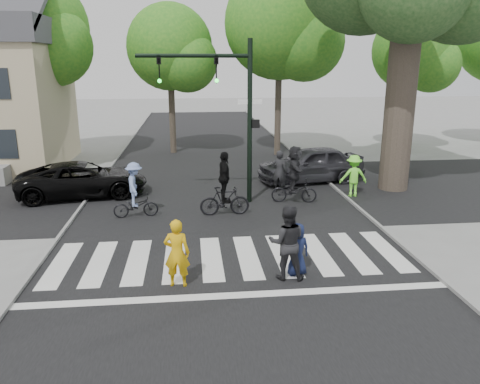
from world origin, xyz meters
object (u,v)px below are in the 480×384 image
object	(u,v)px
traffic_signal	(227,99)
car_grey	(310,164)
cyclist_left	(135,194)
cyclist_mid	(225,190)
pedestrian_child	(297,249)
pedestrian_adult	(287,243)
pedestrian_woman	(177,253)
car_suv	(83,179)
cyclist_right	(294,178)

from	to	relation	value
traffic_signal	car_grey	distance (m)	5.77
cyclist_left	cyclist_mid	size ratio (longest dim) A/B	0.85
pedestrian_child	pedestrian_adult	world-z (taller)	pedestrian_adult
pedestrian_woman	car_suv	world-z (taller)	pedestrian_woman
pedestrian_woman	pedestrian_child	size ratio (longest dim) A/B	1.23
cyclist_left	cyclist_mid	distance (m)	3.07
pedestrian_woman	car_grey	bearing A→B (deg)	-112.53
cyclist_right	car_grey	bearing A→B (deg)	65.37
traffic_signal	pedestrian_child	distance (m)	7.32
traffic_signal	pedestrian_adult	world-z (taller)	traffic_signal
car_grey	pedestrian_woman	bearing A→B (deg)	-40.55
pedestrian_adult	cyclist_right	bearing A→B (deg)	-94.36
pedestrian_adult	car_suv	size ratio (longest dim) A/B	0.38
cyclist_mid	car_suv	bearing A→B (deg)	151.13
traffic_signal	car_suv	size ratio (longest dim) A/B	1.21
pedestrian_woman	car_suv	distance (m)	9.13
pedestrian_woman	car_suv	bearing A→B (deg)	-56.55
cyclist_left	pedestrian_woman	bearing A→B (deg)	-73.91
cyclist_left	cyclist_right	distance (m)	5.93
cyclist_left	cyclist_mid	world-z (taller)	cyclist_mid
pedestrian_child	car_grey	size ratio (longest dim) A/B	0.29
pedestrian_adult	pedestrian_child	bearing A→B (deg)	-142.37
cyclist_right	car_suv	distance (m)	8.36
cyclist_mid	cyclist_right	distance (m)	3.02
pedestrian_child	pedestrian_adult	bearing A→B (deg)	16.11
pedestrian_child	cyclist_right	distance (m)	6.37
cyclist_left	cyclist_right	size ratio (longest dim) A/B	0.88
pedestrian_woman	pedestrian_adult	world-z (taller)	pedestrian_adult
traffic_signal	cyclist_mid	world-z (taller)	traffic_signal
pedestrian_woman	cyclist_left	bearing A→B (deg)	-65.83
pedestrian_adult	cyclist_mid	distance (m)	5.25
traffic_signal	pedestrian_woman	distance (m)	7.61
traffic_signal	cyclist_right	xyz separation A→B (m)	(2.54, -0.23, -2.93)
traffic_signal	cyclist_right	bearing A→B (deg)	-5.22
traffic_signal	cyclist_left	size ratio (longest dim) A/B	3.11
pedestrian_child	cyclist_right	xyz separation A→B (m)	(1.31, 6.22, 0.29)
cyclist_right	traffic_signal	bearing A→B (deg)	174.78
pedestrian_woman	pedestrian_child	world-z (taller)	pedestrian_woman
cyclist_mid	traffic_signal	bearing A→B (deg)	81.92
pedestrian_woman	pedestrian_adult	distance (m)	2.67
car_grey	pedestrian_child	bearing A→B (deg)	-26.25
car_suv	car_grey	bearing A→B (deg)	-91.29
cyclist_left	car_grey	xyz separation A→B (m)	(7.22, 4.23, -0.04)
pedestrian_child	traffic_signal	bearing A→B (deg)	-91.04
pedestrian_woman	cyclist_right	distance (m)	7.79
pedestrian_child	cyclist_left	bearing A→B (deg)	-60.19
traffic_signal	car_grey	xyz separation A→B (m)	(3.95, 2.84, -3.10)
cyclist_right	car_suv	bearing A→B (deg)	168.03
pedestrian_adult	car_grey	distance (m)	9.92
traffic_signal	cyclist_left	distance (m)	4.70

